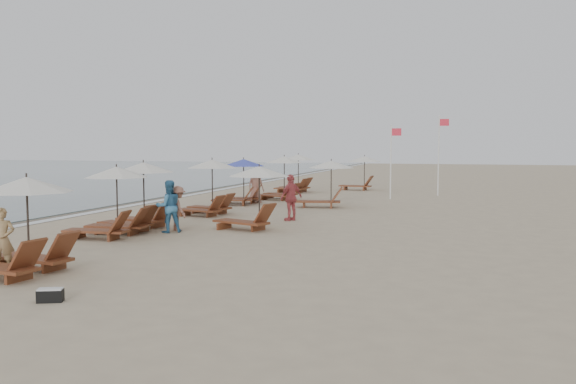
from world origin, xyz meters
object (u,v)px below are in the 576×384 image
(beachgoer_mid_a, at_px, (169,206))
(lounger_station_0, at_px, (18,231))
(lounger_station_6, at_px, (295,174))
(lounger_station_3, at_px, (207,189))
(inland_station_1, at_px, (324,181))
(inland_station_0, at_px, (251,192))
(inland_station_2, at_px, (360,170))
(lounger_station_5, at_px, (280,180))
(lounger_station_1, at_px, (110,206))
(beachgoer_near, at_px, (2,240))
(beachgoer_mid_b, at_px, (178,208))
(beachgoer_far_a, at_px, (291,197))
(beachgoer_far_b, at_px, (256,185))
(flag_pole_near, at_px, (392,158))
(duffel_bag, at_px, (50,295))
(lounger_station_4, at_px, (239,183))
(lounger_station_2, at_px, (137,199))

(beachgoer_mid_a, bearing_deg, lounger_station_0, 47.97)
(lounger_station_6, height_order, beachgoer_mid_a, lounger_station_6)
(lounger_station_3, bearing_deg, inland_station_1, 48.58)
(lounger_station_0, xyz_separation_m, inland_station_0, (2.49, 8.54, 0.30))
(inland_station_2, bearing_deg, lounger_station_5, -110.11)
(lounger_station_0, height_order, lounger_station_5, lounger_station_5)
(lounger_station_5, distance_m, inland_station_2, 8.63)
(lounger_station_1, distance_m, beachgoer_near, 5.46)
(beachgoer_mid_b, bearing_deg, inland_station_0, -116.88)
(lounger_station_3, xyz_separation_m, beachgoer_mid_a, (0.89, -5.06, -0.23))
(lounger_station_5, bearing_deg, lounger_station_3, -95.47)
(inland_station_0, xyz_separation_m, beachgoer_far_a, (0.67, 2.76, -0.39))
(beachgoer_mid_b, distance_m, beachgoer_far_b, 10.38)
(inland_station_0, distance_m, flag_pole_near, 13.94)
(inland_station_0, relative_size, duffel_bag, 5.40)
(lounger_station_3, relative_size, beachgoer_mid_a, 1.44)
(lounger_station_0, distance_m, beachgoer_far_a, 11.73)
(beachgoer_far_b, relative_size, duffel_bag, 3.44)
(lounger_station_0, relative_size, lounger_station_4, 0.98)
(lounger_station_1, xyz_separation_m, lounger_station_3, (0.45, 6.51, 0.11))
(lounger_station_0, relative_size, lounger_station_6, 0.99)
(lounger_station_6, bearing_deg, flag_pole_near, -24.39)
(lounger_station_2, height_order, beachgoer_mid_a, lounger_station_2)
(inland_station_2, height_order, beachgoer_near, inland_station_2)
(lounger_station_1, distance_m, lounger_station_4, 11.19)
(beachgoer_mid_b, bearing_deg, lounger_station_0, 127.63)
(lounger_station_1, relative_size, beachgoer_mid_a, 1.43)
(beachgoer_far_b, relative_size, flag_pole_near, 0.44)
(beachgoer_near, distance_m, beachgoer_far_a, 11.76)
(lounger_station_2, xyz_separation_m, beachgoer_far_a, (4.50, 3.91, -0.18))
(lounger_station_1, bearing_deg, lounger_station_2, 92.76)
(lounger_station_3, distance_m, beachgoer_near, 11.94)
(lounger_station_0, bearing_deg, flag_pole_near, 75.51)
(lounger_station_6, xyz_separation_m, flag_pole_near, (6.41, -2.91, 1.13))
(lounger_station_1, xyz_separation_m, lounger_station_2, (-0.09, 1.83, 0.08))
(beachgoer_near, bearing_deg, lounger_station_4, 64.15)
(beachgoer_mid_a, xyz_separation_m, duffel_bag, (2.20, -8.83, -0.76))
(inland_station_0, height_order, beachgoer_far_a, inland_station_0)
(lounger_station_1, relative_size, lounger_station_2, 0.96)
(duffel_bag, bearing_deg, lounger_station_5, 96.16)
(lounger_station_3, relative_size, lounger_station_6, 0.98)
(lounger_station_1, distance_m, inland_station_0, 4.79)
(beachgoer_mid_a, distance_m, flag_pole_near, 16.13)
(beachgoer_far_b, xyz_separation_m, duffel_bag, (3.00, -19.65, -0.77))
(beachgoer_mid_a, bearing_deg, duffel_bag, 62.65)
(lounger_station_0, bearing_deg, lounger_station_5, 90.17)
(lounger_station_2, height_order, beachgoer_far_a, lounger_station_2)
(lounger_station_4, distance_m, inland_station_1, 4.43)
(inland_station_0, bearing_deg, beachgoer_near, -110.12)
(lounger_station_0, relative_size, lounger_station_1, 1.02)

